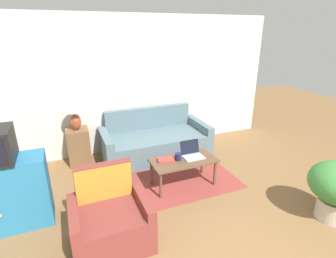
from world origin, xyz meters
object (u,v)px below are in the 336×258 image
armchair (110,221)px  laptop (192,153)px  book_red (166,160)px  couch (154,142)px  cup_navy (178,157)px  coffee_table (183,163)px  table_lamp (74,111)px

armchair → laptop: (1.45, 0.80, 0.22)m
book_red → couch: bearing=79.0°
armchair → book_red: 1.31m
laptop → couch: bearing=100.8°
armchair → cup_navy: (1.20, 0.77, 0.22)m
couch → laptop: 1.19m
coffee_table → book_red: (-0.27, 0.06, 0.07)m
armchair → book_red: (1.01, 0.81, 0.19)m
cup_navy → laptop: bearing=6.8°
couch → book_red: 1.18m
coffee_table → couch: bearing=92.3°
table_lamp → laptop: size_ratio=1.69×
armchair → laptop: 1.67m
table_lamp → book_red: size_ratio=1.94×
coffee_table → table_lamp: bearing=136.0°
coffee_table → laptop: laptop is taller
coffee_table → laptop: 0.21m
laptop → book_red: size_ratio=1.15×
couch → cup_navy: 1.20m
couch → laptop: bearing=-79.2°
armchair → coffee_table: size_ratio=0.87×
coffee_table → book_red: bearing=168.0°
coffee_table → cup_navy: (-0.08, 0.02, 0.11)m
armchair → coffee_table: armchair is taller
armchair → couch: bearing=57.7°
table_lamp → cup_navy: bearing=-45.3°
table_lamp → coffee_table: table_lamp is taller
table_lamp → book_red: (1.17, -1.33, -0.55)m
couch → cup_navy: couch is taller
couch → cup_navy: bearing=-91.7°
laptop → book_red: (-0.44, 0.01, -0.04)m
couch → laptop: couch is taller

